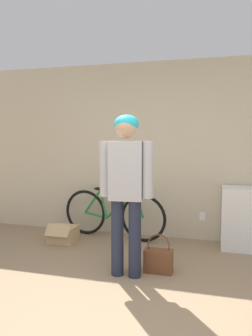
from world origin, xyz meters
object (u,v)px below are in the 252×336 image
at_px(person, 126,180).
at_px(cardboard_box, 63,234).
at_px(handbag, 158,260).
at_px(bicycle, 113,213).

xyz_separation_m(person, cardboard_box, (-1.18, 0.88, -0.93)).
height_order(handbag, cardboard_box, handbag).
distance_m(person, bicycle, 1.53).
height_order(bicycle, cardboard_box, bicycle).
relative_size(person, handbag, 3.98).
distance_m(bicycle, cardboard_box, 0.78).
relative_size(handbag, cardboard_box, 1.07).
distance_m(person, cardboard_box, 1.74).
distance_m(bicycle, handbag, 1.40).
relative_size(bicycle, handbag, 3.75).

